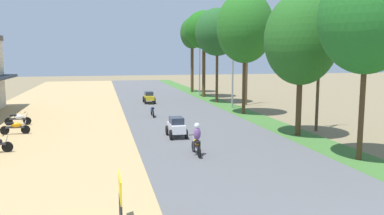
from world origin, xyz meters
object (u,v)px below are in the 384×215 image
Objects in this scene: median_tree_third at (245,27)px; median_tree_sixth at (192,34)px; parked_motorbike_fifth at (15,127)px; utility_pole_far at (319,53)px; utility_pole_near at (247,60)px; car_hatchback_white at (176,126)px; streetlamp_mid at (200,60)px; motorbike_foreground_rider at (196,140)px; parked_motorbike_sixth at (18,118)px; median_tree_second at (301,39)px; streetlamp_near at (233,63)px; median_tree_fifth at (204,30)px; median_tree_fourth at (217,32)px; car_sedan_yellow at (149,97)px; median_tree_nearest at (367,17)px; street_signboard at (120,191)px; motorbike_ahead_second at (152,110)px.

median_tree_sixth is (0.12, 20.06, 0.50)m from median_tree_third.
parked_motorbike_fifth is 20.13m from utility_pole_far.
car_hatchback_white is (-9.91, -14.12, -3.80)m from utility_pole_near.
streetlamp_mid is 30.52m from motorbike_foreground_rider.
car_hatchback_white is (10.28, -6.64, 0.19)m from parked_motorbike_sixth.
parked_motorbike_sixth is at bearing 98.21° from parked_motorbike_fifth.
median_tree_second reaches higher than streetlamp_near.
median_tree_second is at bearing -89.86° from median_tree_fifth.
median_tree_second is 0.88× the size of utility_pole_far.
parked_motorbike_fifth is 0.18× the size of median_tree_third.
car_hatchback_white is 4.48m from motorbike_foreground_rider.
median_tree_sixth is (0.04, 11.78, 0.44)m from median_tree_fourth.
median_tree_third reaches higher than utility_pole_far.
utility_pole_near is 4.84× the size of motorbike_foreground_rider.
parked_motorbike_sixth is at bearing -134.91° from car_sedan_yellow.
median_tree_fifth reaches higher than parked_motorbike_sixth.
median_tree_fourth reaches higher than car_sedan_yellow.
median_tree_second reaches higher than utility_pole_near.
median_tree_second is 0.86× the size of median_tree_third.
parked_motorbike_sixth is 23.36m from median_tree_nearest.
street_signboard is 0.15× the size of utility_pole_far.
median_tree_third is 1.37× the size of streetlamp_mid.
parked_motorbike_fifth is 0.18× the size of median_tree_fourth.
median_tree_fourth is at bearing 93.21° from streetlamp_near.
parked_motorbike_fifth is at bearing -132.54° from median_tree_fifth.
car_hatchback_white is at bearing -91.21° from car_sedan_yellow.
car_hatchback_white is at bearing -114.47° from median_tree_fourth.
median_tree_sixth reaches higher than median_tree_fourth.
median_tree_nearest is 0.94× the size of median_tree_sixth.
motorbike_foreground_rider reaches higher than street_signboard.
motorbike_foreground_rider is (-9.73, -18.60, -3.69)m from utility_pole_near.
street_signboard is (6.38, -18.41, 0.55)m from parked_motorbike_sixth.
utility_pole_far is (2.10, -16.26, -2.22)m from median_tree_fourth.
median_tree_fifth is (0.13, 13.92, 0.61)m from median_tree_third.
median_tree_fourth is 5.46× the size of motorbike_foreground_rider.
median_tree_fifth is 1.17× the size of utility_pole_near.
median_tree_sixth is (-0.13, 35.18, 1.06)m from median_tree_nearest.
median_tree_nearest reaches higher than parked_motorbike_fifth.
streetlamp_mid reaches higher than car_sedan_yellow.
utility_pole_far is (1.92, 7.13, -1.60)m from median_tree_nearest.
utility_pole_far is (2.18, -7.99, -2.16)m from median_tree_third.
parked_motorbike_sixth is at bearing 133.25° from motorbike_foreground_rider.
streetlamp_mid reaches higher than car_hatchback_white.
car_sedan_yellow is (-7.28, 24.31, -6.04)m from median_tree_nearest.
parked_motorbike_sixth is at bearing -163.27° from streetlamp_near.
utility_pole_near is 4.35× the size of car_hatchback_white.
utility_pole_far is at bearing 31.16° from median_tree_second.
parked_motorbike_fifth is 1.00× the size of motorbike_ahead_second.
car_sedan_yellow is (-7.14, -10.86, -7.10)m from median_tree_sixth.
street_signboard is 12.41m from car_hatchback_white.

